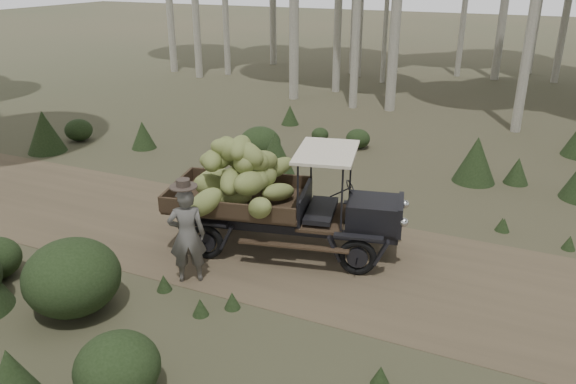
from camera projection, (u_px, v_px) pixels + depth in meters
name	position (u px, v px, depth m)	size (l,w,h in m)	color
ground	(397.00, 274.00, 10.26)	(120.00, 120.00, 0.00)	#473D2B
dirt_track	(397.00, 274.00, 10.26)	(70.00, 4.00, 0.01)	brown
banana_truck	(262.00, 184.00, 10.79)	(4.77, 2.77, 2.29)	black
farmer	(187.00, 234.00, 9.74)	(0.78, 0.72, 1.94)	#54514D
undergrowth	(335.00, 253.00, 9.87)	(22.68, 22.26, 1.37)	#233319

